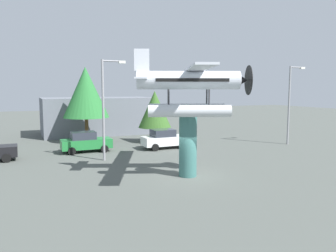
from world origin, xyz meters
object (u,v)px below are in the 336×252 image
object	(u,v)px
display_pedestal	(188,146)
tree_east	(86,92)
streetlight_secondary	(291,99)
tree_center_back	(155,109)
storefront_building	(98,116)
car_mid_green	(86,142)
floatplane_monument	(190,88)
car_far_white	(165,139)
streetlight_primary	(106,102)

from	to	relation	value
display_pedestal	tree_east	bearing A→B (deg)	101.52
streetlight_secondary	tree_east	world-z (taller)	tree_east
display_pedestal	tree_center_back	size ratio (longest dim) A/B	0.73
tree_east	tree_center_back	xyz separation A→B (m)	(6.30, -2.91, -1.71)
storefront_building	tree_east	xyz separation A→B (m)	(-2.50, -6.02, 2.87)
tree_center_back	car_mid_green	bearing A→B (deg)	-161.43
car_mid_green	storefront_building	world-z (taller)	storefront_building
floatplane_monument	car_far_white	world-z (taller)	floatplane_monument
display_pedestal	tree_east	size ratio (longest dim) A/B	0.50
streetlight_primary	storefront_building	bearing A→B (deg)	79.95
tree_east	tree_center_back	distance (m)	7.15
car_mid_green	tree_east	distance (m)	6.90
streetlight_primary	floatplane_monument	bearing A→B (deg)	-61.73
streetlight_primary	display_pedestal	bearing A→B (deg)	-62.36
tree_east	car_mid_green	bearing A→B (deg)	-101.43
streetlight_primary	streetlight_secondary	bearing A→B (deg)	-0.19
streetlight_primary	tree_center_back	world-z (taller)	streetlight_primary
streetlight_secondary	tree_center_back	xyz separation A→B (m)	(-11.63, 6.49, -1.08)
tree_east	car_far_white	bearing A→B (deg)	-48.85
storefront_building	tree_east	bearing A→B (deg)	-112.56
car_mid_green	car_far_white	bearing A→B (deg)	-10.10
streetlight_primary	tree_center_back	bearing A→B (deg)	44.60
car_mid_green	streetlight_secondary	world-z (taller)	streetlight_secondary
floatplane_monument	car_mid_green	size ratio (longest dim) A/B	2.38
streetlight_primary	tree_east	xyz separation A→B (m)	(0.22, 9.34, 0.64)
display_pedestal	storefront_building	bearing A→B (deg)	91.96
display_pedestal	car_far_white	bearing A→B (deg)	74.89
car_mid_green	storefront_building	xyz separation A→B (m)	(3.59, 11.42, 1.30)
tree_east	storefront_building	bearing A→B (deg)	67.44
car_far_white	streetlight_secondary	world-z (taller)	streetlight_secondary
display_pedestal	floatplane_monument	bearing A→B (deg)	-22.80
car_far_white	car_mid_green	bearing A→B (deg)	169.90
tree_center_back	streetlight_secondary	bearing A→B (deg)	-29.16
display_pedestal	tree_east	distance (m)	16.61
car_far_white	storefront_building	bearing A→B (deg)	104.55
floatplane_monument	streetlight_primary	xyz separation A→B (m)	(-3.60, 6.69, -1.03)
storefront_building	tree_center_back	xyz separation A→B (m)	(3.80, -8.94, 1.16)
display_pedestal	storefront_building	xyz separation A→B (m)	(-0.75, 22.00, 0.29)
storefront_building	car_mid_green	bearing A→B (deg)	-107.47
floatplane_monument	tree_center_back	xyz separation A→B (m)	(2.92, 13.12, -2.10)
storefront_building	tree_center_back	size ratio (longest dim) A/B	2.49
floatplane_monument	tree_center_back	world-z (taller)	floatplane_monument
display_pedestal	car_mid_green	world-z (taller)	display_pedestal
floatplane_monument	car_far_white	bearing A→B (deg)	98.45
storefront_building	car_far_white	bearing A→B (deg)	-75.45
tree_east	tree_center_back	bearing A→B (deg)	-24.80
streetlight_secondary	display_pedestal	bearing A→B (deg)	-155.86
streetlight_primary	storefront_building	distance (m)	15.76
display_pedestal	storefront_building	world-z (taller)	storefront_building
streetlight_secondary	streetlight_primary	bearing A→B (deg)	179.81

